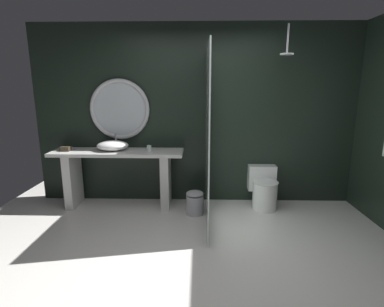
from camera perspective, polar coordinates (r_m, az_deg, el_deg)
name	(u,v)px	position (r m, az deg, el deg)	size (l,w,h in m)	color
ground_plane	(195,272)	(2.99, 0.66, -22.06)	(5.76, 5.76, 0.00)	silver
back_wall_panel	(197,116)	(4.38, 1.07, 7.36)	(4.80, 0.10, 2.60)	black
vanity_counter	(119,170)	(4.37, -14.06, -3.18)	(1.86, 0.49, 0.83)	silver
vessel_sink	(113,146)	(4.33, -15.17, 1.51)	(0.45, 0.37, 0.23)	white
tumbler_cup	(149,148)	(4.17, -8.34, 1.01)	(0.06, 0.06, 0.09)	silver
tissue_box	(66,149)	(4.52, -23.33, 0.88)	(0.12, 0.11, 0.07)	#3D3323
round_wall_mirror	(120,109)	(4.44, -13.88, 8.34)	(0.88, 0.06, 0.88)	#B7B7BC
shower_glass_panel	(207,138)	(3.66, 3.01, 2.99)	(0.02, 1.41, 2.18)	silver
rain_shower_head	(287,50)	(4.18, 17.98, 18.56)	(0.17, 0.17, 0.38)	#B7B7BC
toilet	(264,188)	(4.41, 13.75, -6.58)	(0.40, 0.56, 0.58)	white
waste_bin	(195,202)	(4.08, 0.55, -9.48)	(0.24, 0.24, 0.33)	#B7B7BC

